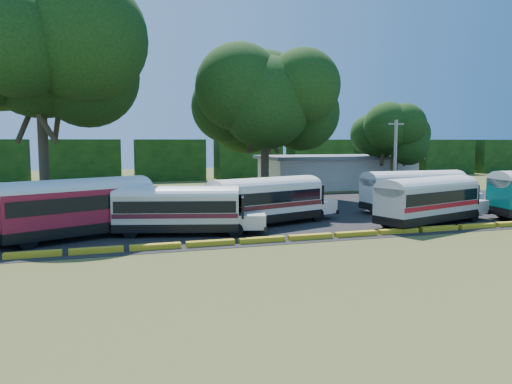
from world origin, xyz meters
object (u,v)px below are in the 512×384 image
object	(u,v)px
bus_red	(80,204)
bus_white_red	(429,198)
tree_west	(39,57)
bus_cream_west	(180,207)

from	to	relation	value
bus_red	bus_white_red	distance (m)	22.81
tree_west	bus_cream_west	bearing A→B (deg)	-56.96
tree_west	bus_red	bearing A→B (deg)	-76.73
bus_red	bus_white_red	xyz separation A→B (m)	(22.69, -2.40, -0.17)
bus_white_red	tree_west	bearing A→B (deg)	131.46
bus_red	bus_cream_west	distance (m)	5.91
bus_red	bus_cream_west	xyz separation A→B (m)	(5.84, -0.82, -0.33)
bus_white_red	bus_red	bearing A→B (deg)	156.03
bus_white_red	tree_west	world-z (taller)	tree_west
bus_cream_west	tree_west	distance (m)	19.48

